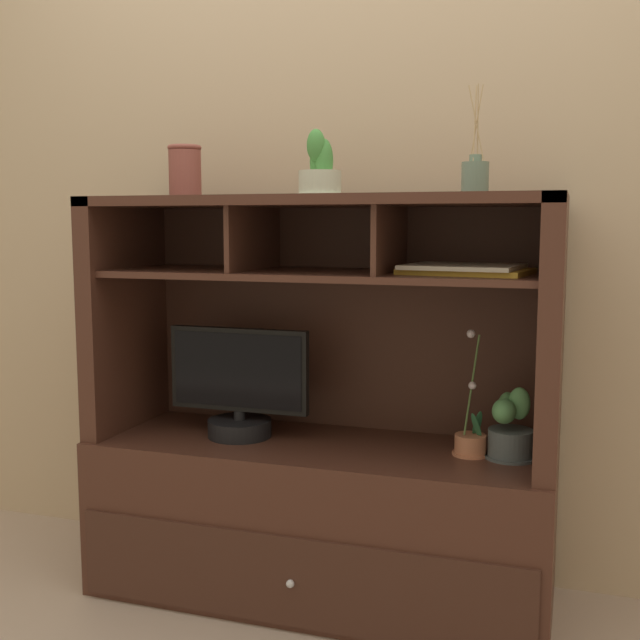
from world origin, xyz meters
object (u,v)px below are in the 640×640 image
object	(u,v)px
potted_fern	(510,431)
potted_succulent	(320,173)
ceramic_vase	(185,171)
media_console	(321,471)
diffuser_bottle	(475,177)
magazine_stack_left	(465,269)
potted_orchid	(471,440)
tv_monitor	(239,391)

from	to	relation	value
potted_fern	potted_succulent	world-z (taller)	potted_succulent
potted_fern	ceramic_vase	bearing A→B (deg)	179.91
potted_fern	media_console	bearing A→B (deg)	-178.70
diffuser_bottle	ceramic_vase	distance (m)	0.93
media_console	ceramic_vase	size ratio (longest dim) A/B	8.54
media_console	magazine_stack_left	xyz separation A→B (m)	(0.44, -0.00, 0.64)
potted_fern	magazine_stack_left	size ratio (longest dim) A/B	0.55
potted_fern	ceramic_vase	size ratio (longest dim) A/B	1.27
potted_fern	potted_succulent	distance (m)	0.94
potted_orchid	potted_fern	distance (m)	0.12
media_console	tv_monitor	distance (m)	0.36
magazine_stack_left	potted_succulent	bearing A→B (deg)	-179.86
potted_orchid	magazine_stack_left	size ratio (longest dim) A/B	0.97
media_console	potted_fern	world-z (taller)	media_console
media_console	potted_fern	xyz separation A→B (m)	(0.57, 0.01, 0.18)
tv_monitor	potted_fern	bearing A→B (deg)	2.43
tv_monitor	potted_fern	size ratio (longest dim) A/B	2.19
potted_fern	tv_monitor	bearing A→B (deg)	-177.57
magazine_stack_left	ceramic_vase	bearing A→B (deg)	178.98
media_console	potted_fern	size ratio (longest dim) A/B	6.74
potted_orchid	diffuser_bottle	bearing A→B (deg)	-90.88
media_console	diffuser_bottle	world-z (taller)	diffuser_bottle
potted_fern	magazine_stack_left	world-z (taller)	magazine_stack_left
diffuser_bottle	potted_succulent	size ratio (longest dim) A/B	1.51
potted_orchid	potted_fern	xyz separation A→B (m)	(0.11, 0.01, 0.04)
potted_succulent	potted_fern	bearing A→B (deg)	1.54
potted_fern	diffuser_bottle	distance (m)	0.74
tv_monitor	media_console	bearing A→B (deg)	4.83
potted_fern	ceramic_vase	xyz separation A→B (m)	(-1.04, 0.00, 0.76)
potted_succulent	ceramic_vase	xyz separation A→B (m)	(-0.46, 0.02, 0.02)
potted_fern	diffuser_bottle	bearing A→B (deg)	-156.98
potted_orchid	potted_fern	bearing A→B (deg)	2.75
tv_monitor	potted_orchid	distance (m)	0.74
potted_orchid	potted_fern	world-z (taller)	potted_orchid
ceramic_vase	potted_fern	bearing A→B (deg)	-0.09
media_console	diffuser_bottle	size ratio (longest dim) A/B	4.79
potted_fern	ceramic_vase	world-z (taller)	ceramic_vase
potted_fern	magazine_stack_left	xyz separation A→B (m)	(-0.14, -0.01, 0.47)
media_console	potted_fern	distance (m)	0.60
tv_monitor	ceramic_vase	bearing A→B (deg)	169.23
media_console	diffuser_bottle	bearing A→B (deg)	-4.27
magazine_stack_left	potted_succulent	xyz separation A→B (m)	(-0.44, -0.00, 0.28)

